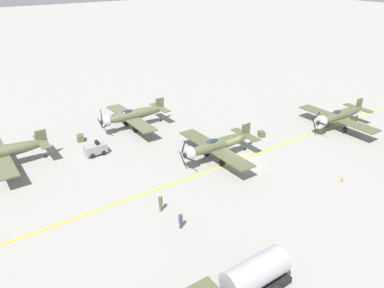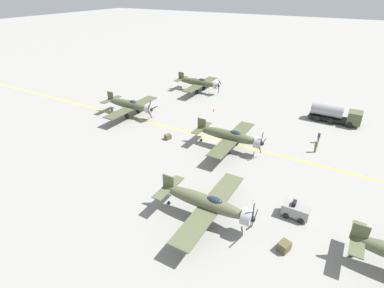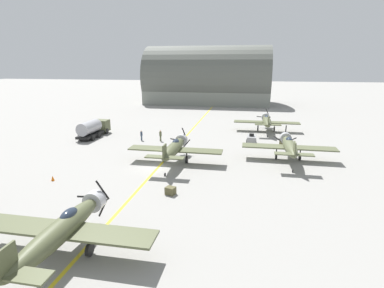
{
  "view_description": "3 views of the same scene",
  "coord_description": "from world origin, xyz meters",
  "px_view_note": "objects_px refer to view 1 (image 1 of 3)",
  "views": [
    {
      "loc": [
        -29.25,
        27.04,
        21.41
      ],
      "look_at": [
        3.91,
        4.09,
        1.78
      ],
      "focal_mm": 35.0,
      "sensor_mm": 36.0,
      "label": 1
    },
    {
      "loc": [
        36.35,
        16.04,
        20.7
      ],
      "look_at": [
        6.55,
        -1.17,
        2.17
      ],
      "focal_mm": 28.0,
      "sensor_mm": 36.0,
      "label": 2
    },
    {
      "loc": [
        10.52,
        -33.07,
        12.21
      ],
      "look_at": [
        4.04,
        1.18,
        2.91
      ],
      "focal_mm": 28.0,
      "sensor_mm": 36.0,
      "label": 3
    }
  ],
  "objects_px": {
    "airplane_mid_center": "(217,145)",
    "supply_crate_mid_lane": "(261,134)",
    "airplane_near_center": "(339,116)",
    "airplane_far_right": "(1,153)",
    "fuel_tanker": "(240,285)",
    "traffic_cone": "(342,179)",
    "ground_crew_walking": "(160,202)",
    "tow_tractor": "(96,149)",
    "supply_crate_by_tanker": "(81,138)",
    "ground_crew_inspecting": "(181,220)",
    "airplane_mid_right": "(132,115)"
  },
  "relations": [
    {
      "from": "airplane_mid_center",
      "to": "supply_crate_mid_lane",
      "type": "bearing_deg",
      "value": -89.69
    },
    {
      "from": "airplane_near_center",
      "to": "airplane_mid_center",
      "type": "distance_m",
      "value": 20.06
    },
    {
      "from": "airplane_far_right",
      "to": "fuel_tanker",
      "type": "relative_size",
      "value": 1.5
    },
    {
      "from": "fuel_tanker",
      "to": "traffic_cone",
      "type": "distance_m",
      "value": 20.58
    },
    {
      "from": "ground_crew_walking",
      "to": "supply_crate_mid_lane",
      "type": "bearing_deg",
      "value": -70.88
    },
    {
      "from": "airplane_near_center",
      "to": "traffic_cone",
      "type": "bearing_deg",
      "value": 146.06
    },
    {
      "from": "tow_tractor",
      "to": "supply_crate_by_tanker",
      "type": "bearing_deg",
      "value": 2.38
    },
    {
      "from": "supply_crate_by_tanker",
      "to": "supply_crate_mid_lane",
      "type": "height_order",
      "value": "supply_crate_by_tanker"
    },
    {
      "from": "ground_crew_inspecting",
      "to": "traffic_cone",
      "type": "height_order",
      "value": "ground_crew_inspecting"
    },
    {
      "from": "supply_crate_by_tanker",
      "to": "tow_tractor",
      "type": "bearing_deg",
      "value": -177.62
    },
    {
      "from": "ground_crew_walking",
      "to": "traffic_cone",
      "type": "height_order",
      "value": "ground_crew_walking"
    },
    {
      "from": "ground_crew_walking",
      "to": "ground_crew_inspecting",
      "type": "relative_size",
      "value": 1.09
    },
    {
      "from": "airplane_mid_center",
      "to": "supply_crate_by_tanker",
      "type": "xyz_separation_m",
      "value": [
        14.49,
        11.54,
        -1.58
      ]
    },
    {
      "from": "tow_tractor",
      "to": "traffic_cone",
      "type": "bearing_deg",
      "value": -137.31
    },
    {
      "from": "tow_tractor",
      "to": "ground_crew_inspecting",
      "type": "xyz_separation_m",
      "value": [
        -17.86,
        -0.82,
        0.12
      ]
    },
    {
      "from": "airplane_far_right",
      "to": "airplane_mid_center",
      "type": "relative_size",
      "value": 1.0
    },
    {
      "from": "airplane_far_right",
      "to": "fuel_tanker",
      "type": "height_order",
      "value": "airplane_far_right"
    },
    {
      "from": "airplane_far_right",
      "to": "airplane_mid_right",
      "type": "relative_size",
      "value": 1.0
    },
    {
      "from": "supply_crate_by_tanker",
      "to": "traffic_cone",
      "type": "relative_size",
      "value": 1.9
    },
    {
      "from": "ground_crew_walking",
      "to": "traffic_cone",
      "type": "bearing_deg",
      "value": -109.11
    },
    {
      "from": "airplane_far_right",
      "to": "ground_crew_walking",
      "type": "xyz_separation_m",
      "value": [
        -17.38,
        -10.61,
        -1.02
      ]
    },
    {
      "from": "airplane_mid_right",
      "to": "ground_crew_inspecting",
      "type": "xyz_separation_m",
      "value": [
        -22.59,
        6.64,
        -1.1
      ]
    },
    {
      "from": "airplane_mid_right",
      "to": "ground_crew_walking",
      "type": "distance_m",
      "value": 20.55
    },
    {
      "from": "supply_crate_by_tanker",
      "to": "airplane_mid_center",
      "type": "bearing_deg",
      "value": -141.46
    },
    {
      "from": "airplane_mid_center",
      "to": "ground_crew_inspecting",
      "type": "distance_m",
      "value": 13.41
    },
    {
      "from": "airplane_near_center",
      "to": "airplane_mid_right",
      "type": "xyz_separation_m",
      "value": [
        16.73,
        23.8,
        0.0
      ]
    },
    {
      "from": "tow_tractor",
      "to": "ground_crew_walking",
      "type": "height_order",
      "value": "ground_crew_walking"
    },
    {
      "from": "ground_crew_inspecting",
      "to": "supply_crate_mid_lane",
      "type": "bearing_deg",
      "value": -62.86
    },
    {
      "from": "ground_crew_walking",
      "to": "airplane_mid_right",
      "type": "bearing_deg",
      "value": -19.34
    },
    {
      "from": "airplane_far_right",
      "to": "traffic_cone",
      "type": "bearing_deg",
      "value": -127.65
    },
    {
      "from": "tow_tractor",
      "to": "ground_crew_walking",
      "type": "relative_size",
      "value": 1.43
    },
    {
      "from": "fuel_tanker",
      "to": "traffic_cone",
      "type": "xyz_separation_m",
      "value": [
        5.75,
        -19.72,
        -1.24
      ]
    },
    {
      "from": "fuel_tanker",
      "to": "supply_crate_mid_lane",
      "type": "bearing_deg",
      "value": -47.23
    },
    {
      "from": "fuel_tanker",
      "to": "ground_crew_inspecting",
      "type": "distance_m",
      "value": 9.14
    },
    {
      "from": "supply_crate_by_tanker",
      "to": "traffic_cone",
      "type": "distance_m",
      "value": 32.69
    },
    {
      "from": "airplane_mid_center",
      "to": "supply_crate_mid_lane",
      "type": "xyz_separation_m",
      "value": [
        1.88,
        -9.23,
        -1.64
      ]
    },
    {
      "from": "airplane_mid_center",
      "to": "ground_crew_walking",
      "type": "height_order",
      "value": "airplane_mid_center"
    },
    {
      "from": "tow_tractor",
      "to": "supply_crate_by_tanker",
      "type": "distance_m",
      "value": 4.9
    },
    {
      "from": "fuel_tanker",
      "to": "airplane_mid_center",
      "type": "bearing_deg",
      "value": -33.64
    },
    {
      "from": "tow_tractor",
      "to": "airplane_mid_right",
      "type": "bearing_deg",
      "value": -57.58
    },
    {
      "from": "airplane_near_center",
      "to": "supply_crate_by_tanker",
      "type": "bearing_deg",
      "value": 79.77
    },
    {
      "from": "supply_crate_mid_lane",
      "to": "traffic_cone",
      "type": "bearing_deg",
      "value": 175.62
    },
    {
      "from": "fuel_tanker",
      "to": "ground_crew_inspecting",
      "type": "bearing_deg",
      "value": -6.29
    },
    {
      "from": "airplane_mid_center",
      "to": "fuel_tanker",
      "type": "distance_m",
      "value": 20.8
    },
    {
      "from": "airplane_mid_right",
      "to": "traffic_cone",
      "type": "distance_m",
      "value": 28.64
    },
    {
      "from": "airplane_mid_right",
      "to": "tow_tractor",
      "type": "distance_m",
      "value": 8.92
    },
    {
      "from": "airplane_mid_right",
      "to": "supply_crate_by_tanker",
      "type": "bearing_deg",
      "value": 90.6
    },
    {
      "from": "airplane_near_center",
      "to": "supply_crate_mid_lane",
      "type": "height_order",
      "value": "airplane_near_center"
    },
    {
      "from": "airplane_mid_right",
      "to": "ground_crew_walking",
      "type": "height_order",
      "value": "airplane_mid_right"
    },
    {
      "from": "airplane_near_center",
      "to": "fuel_tanker",
      "type": "bearing_deg",
      "value": 133.39
    }
  ]
}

